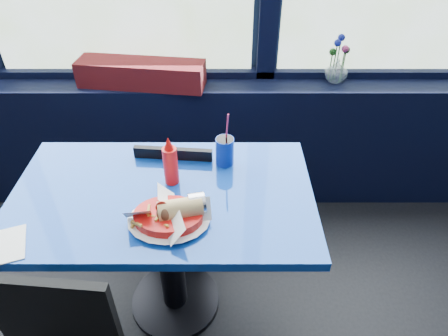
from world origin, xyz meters
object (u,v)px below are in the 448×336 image
(near_table, at_px, (166,225))
(flower_vase, at_px, (337,68))
(food_basket, at_px, (170,215))
(planter_box, at_px, (141,74))
(soda_cup, at_px, (225,151))
(chair_near_back, at_px, (178,192))
(ketchup_bottle, at_px, (170,163))

(near_table, relative_size, flower_vase, 4.58)
(flower_vase, distance_m, food_basket, 1.33)
(near_table, distance_m, planter_box, 0.91)
(near_table, xyz_separation_m, soda_cup, (0.25, 0.19, 0.25))
(chair_near_back, height_order, food_basket, food_basket)
(food_basket, xyz_separation_m, soda_cup, (0.20, 0.35, 0.03))
(chair_near_back, distance_m, ketchup_bottle, 0.47)
(ketchup_bottle, bearing_deg, flower_vase, 44.26)
(planter_box, xyz_separation_m, food_basket, (0.26, -1.00, -0.08))
(planter_box, bearing_deg, flower_vase, 9.94)
(planter_box, height_order, soda_cup, soda_cup)
(chair_near_back, distance_m, food_basket, 0.59)
(chair_near_back, bearing_deg, soda_cup, 155.27)
(soda_cup, bearing_deg, food_basket, -119.08)
(near_table, distance_m, food_basket, 0.27)
(near_table, bearing_deg, food_basket, -71.92)
(chair_near_back, relative_size, flower_vase, 3.06)
(chair_near_back, relative_size, planter_box, 1.17)
(food_basket, bearing_deg, planter_box, 116.32)
(food_basket, height_order, soda_cup, soda_cup)
(near_table, relative_size, chair_near_back, 1.50)
(flower_vase, relative_size, ketchup_bottle, 1.20)
(flower_vase, bearing_deg, chair_near_back, -147.15)
(flower_vase, height_order, soda_cup, flower_vase)
(flower_vase, relative_size, soda_cup, 0.99)
(planter_box, height_order, food_basket, planter_box)
(food_basket, height_order, ketchup_bottle, ketchup_bottle)
(chair_near_back, bearing_deg, flower_vase, -142.01)
(planter_box, xyz_separation_m, flower_vase, (1.07, 0.05, 0.01))
(planter_box, relative_size, soda_cup, 2.61)
(chair_near_back, xyz_separation_m, soda_cup, (0.24, -0.14, 0.35))
(near_table, distance_m, flower_vase, 1.28)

